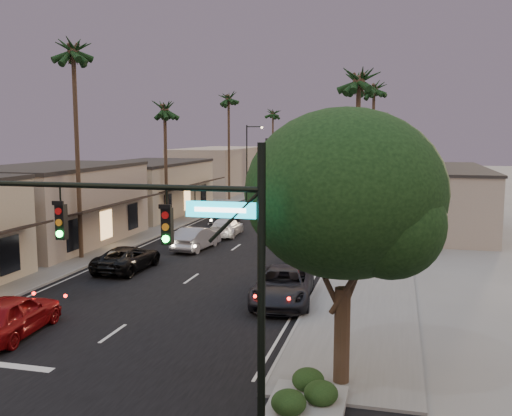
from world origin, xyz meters
The scene contains 31 objects.
ground centered at (0.00, 40.00, 0.00)m, with size 200.00×200.00×0.00m, color slate.
road centered at (0.00, 45.00, 0.00)m, with size 14.00×120.00×0.02m, color black.
sidewalk_left centered at (-9.50, 52.00, 0.06)m, with size 5.00×92.00×0.12m, color slate.
sidewalk_right centered at (9.50, 52.00, 0.06)m, with size 5.00×92.00×0.12m, color slate.
storefront_mid centered at (-13.00, 26.00, 2.75)m, with size 8.00×14.00×5.50m, color gray.
storefront_far centered at (-13.00, 42.00, 2.50)m, with size 8.00×16.00×5.00m, color tan.
storefront_dist centered at (-13.00, 65.00, 3.00)m, with size 8.00×20.00×6.00m, color gray.
building_right centered at (14.00, 40.00, 2.50)m, with size 8.00×18.00×5.00m, color gray.
traffic_signal centered at (5.69, 4.00, 5.08)m, with size 8.51×0.22×7.80m.
corner_tree centered at (9.48, 7.45, 5.98)m, with size 6.20×6.20×8.80m.
planter centered at (8.60, 5.50, 0.00)m, with size 2.20×2.60×0.24m, color gray.
arch centered at (0.00, 70.00, 5.53)m, with size 15.20×0.40×7.27m.
streetlight_right centered at (6.92, 45.00, 5.33)m, with size 2.13×0.30×9.00m.
streetlight_left centered at (-6.92, 58.00, 5.33)m, with size 2.13×0.30×9.00m.
palm_lb centered at (-8.60, 22.00, 13.39)m, with size 3.20×3.20×15.20m.
palm_lc centered at (-8.60, 36.00, 10.47)m, with size 3.20×3.20×12.20m.
palm_ld centered at (-8.60, 55.00, 12.42)m, with size 3.20×3.20×14.20m.
palm_ra centered at (8.60, 24.00, 11.44)m, with size 3.20×3.20×13.20m.
palm_rb centered at (8.60, 44.00, 12.42)m, with size 3.20×3.20×14.20m.
palm_rc centered at (8.60, 64.00, 10.47)m, with size 3.20×3.20×12.20m.
palm_far centered at (-8.30, 78.00, 11.44)m, with size 3.20×3.20×13.20m.
oncoming_red centered at (-3.76, 8.78, 0.86)m, with size 2.03×5.05×1.72m, color maroon.
oncoming_pickup centered at (-4.35, 20.00, 0.72)m, with size 2.39×5.19×1.44m, color black.
oncoming_silver centered at (-2.48, 26.66, 0.80)m, with size 1.68×4.83×1.59m, color gray.
oncoming_white centered at (-2.01, 32.25, 0.71)m, with size 1.98×4.86×1.41m, color silver.
oncoming_dgrey centered at (-3.77, 37.75, 0.69)m, with size 1.63×4.04×1.38m, color black.
oncoming_grey_far centered at (-4.93, 54.61, 0.81)m, with size 1.71×4.92×1.62m, color #535459.
curbside_near centered at (5.80, 15.92, 0.82)m, with size 2.73×5.91×1.64m, color black.
curbside_black centered at (6.07, 24.61, 0.86)m, with size 2.41×5.93×1.72m, color black.
curbside_grey centered at (5.85, 30.11, 0.66)m, with size 1.56×3.89×1.32m, color #504F55.
curbside_far centered at (6.20, 44.65, 0.72)m, with size 1.52×4.36×1.44m, color black.
Camera 1 is at (10.97, -10.06, 8.04)m, focal length 40.00 mm.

